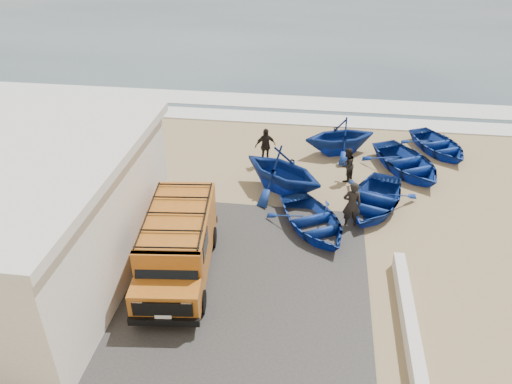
{
  "coord_description": "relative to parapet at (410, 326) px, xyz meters",
  "views": [
    {
      "loc": [
        2.08,
        -13.49,
        10.72
      ],
      "look_at": [
        -0.04,
        2.11,
        1.2
      ],
      "focal_mm": 35.0,
      "sensor_mm": 36.0,
      "label": 1
    }
  ],
  "objects": [
    {
      "name": "parapet",
      "position": [
        0.0,
        0.0,
        0.0
      ],
      "size": [
        0.35,
        6.0,
        0.55
      ],
      "primitive_type": "cube",
      "color": "silver",
      "rests_on": "ground"
    },
    {
      "name": "boat_far_left",
      "position": [
        -1.9,
        11.2,
        0.62
      ],
      "size": [
        4.24,
        3.98,
        1.79
      ],
      "primitive_type": "imported",
      "rotation": [
        0.0,
        0.0,
        -1.19
      ],
      "color": "navy",
      "rests_on": "ground"
    },
    {
      "name": "slab",
      "position": [
        -7.0,
        1.0,
        -0.25
      ],
      "size": [
        12.0,
        10.0,
        0.05
      ],
      "primitive_type": "cube",
      "color": "#3B3936",
      "rests_on": "ground"
    },
    {
      "name": "boat_far_right",
      "position": [
        2.79,
        11.93,
        0.1
      ],
      "size": [
        3.91,
        4.39,
        0.75
      ],
      "primitive_type": "imported",
      "rotation": [
        0.0,
        0.0,
        0.45
      ],
      "color": "navy",
      "rests_on": "ground"
    },
    {
      "name": "boat_mid_left",
      "position": [
        -4.25,
        7.31,
        0.72
      ],
      "size": [
        4.94,
        4.8,
        1.99
      ],
      "primitive_type": "imported",
      "rotation": [
        0.0,
        0.0,
        0.98
      ],
      "color": "navy",
      "rests_on": "ground"
    },
    {
      "name": "boat_near_left",
      "position": [
        -2.88,
        4.69,
        0.12
      ],
      "size": [
        4.18,
        4.6,
        0.78
      ],
      "primitive_type": "imported",
      "rotation": [
        0.0,
        0.0,
        0.5
      ],
      "color": "navy",
      "rests_on": "ground"
    },
    {
      "name": "boat_near_right",
      "position": [
        -0.59,
        6.47,
        0.14
      ],
      "size": [
        4.03,
        4.74,
        0.83
      ],
      "primitive_type": "imported",
      "rotation": [
        0.0,
        0.0,
        -0.33
      ],
      "color": "navy",
      "rests_on": "ground"
    },
    {
      "name": "fisherman_front",
      "position": [
        -1.52,
        5.14,
        0.66
      ],
      "size": [
        0.71,
        0.5,
        1.87
      ],
      "primitive_type": "imported",
      "rotation": [
        0.0,
        0.0,
        3.22
      ],
      "color": "black",
      "rests_on": "ground"
    },
    {
      "name": "fisherman_back",
      "position": [
        -5.25,
        9.75,
        0.57
      ],
      "size": [
        1.07,
        0.81,
        1.69
      ],
      "primitive_type": "imported",
      "rotation": [
        0.0,
        0.0,
        0.47
      ],
      "color": "black",
      "rests_on": "ground"
    },
    {
      "name": "surf_line",
      "position": [
        -5.0,
        15.0,
        -0.25
      ],
      "size": [
        180.0,
        1.6,
        0.06
      ],
      "primitive_type": "cube",
      "color": "white",
      "rests_on": "ground"
    },
    {
      "name": "ground",
      "position": [
        -5.0,
        3.0,
        -0.28
      ],
      "size": [
        160.0,
        160.0,
        0.0
      ],
      "primitive_type": "plane",
      "color": "tan"
    },
    {
      "name": "surf_wash",
      "position": [
        -5.0,
        17.5,
        -0.26
      ],
      "size": [
        180.0,
        2.2,
        0.04
      ],
      "primitive_type": "cube",
      "color": "white",
      "rests_on": "ground"
    },
    {
      "name": "van",
      "position": [
        -7.09,
        1.72,
        0.9
      ],
      "size": [
        2.51,
        5.27,
        2.18
      ],
      "rotation": [
        0.0,
        0.0,
        0.11
      ],
      "color": "#B15F1A",
      "rests_on": "ground"
    },
    {
      "name": "fisherman_middle",
      "position": [
        -1.61,
        8.58,
        0.48
      ],
      "size": [
        0.85,
        0.92,
        1.51
      ],
      "primitive_type": "imported",
      "rotation": [
        0.0,
        0.0,
        -2.06
      ],
      "color": "black",
      "rests_on": "ground"
    },
    {
      "name": "boat_mid_right",
      "position": [
        1.07,
        9.76,
        0.15
      ],
      "size": [
        4.51,
        5.04,
        0.86
      ],
      "primitive_type": "imported",
      "rotation": [
        0.0,
        0.0,
        0.47
      ],
      "color": "navy",
      "rests_on": "ground"
    }
  ]
}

